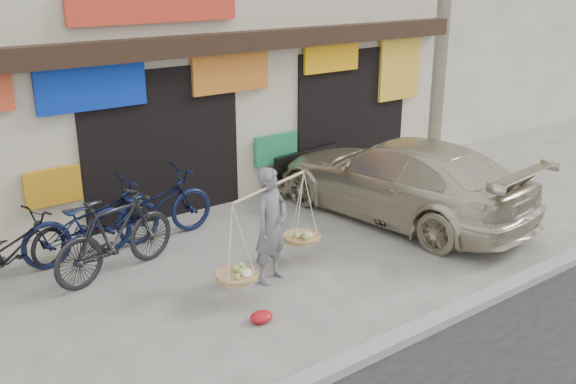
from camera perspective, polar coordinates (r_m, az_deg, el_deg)
ground at (r=9.22m, az=-0.69°, el=-8.55°), size 70.00×70.00×0.00m
kerb at (r=7.89m, az=8.17°, el=-13.53°), size 70.00×0.25×0.12m
shophouse_block at (r=13.89m, az=-17.15°, el=14.94°), size 14.00×6.32×7.00m
neighbor_east at (r=22.82m, az=17.20°, el=15.72°), size 12.00×7.00×6.40m
street_vendor at (r=9.14m, az=-1.52°, el=-3.34°), size 2.06×1.07×1.71m
bike_0 at (r=9.98m, az=-23.38°, el=-4.88°), size 1.98×1.33×0.98m
bike_1 at (r=9.70m, az=-15.09°, el=-3.73°), size 2.15×1.06×1.24m
bike_2 at (r=10.77m, az=-12.12°, el=-1.34°), size 2.27×0.86×1.18m
bike_3 at (r=10.44m, az=-16.97°, el=-2.46°), size 2.27×0.86×1.18m
suv at (r=11.71m, az=9.82°, el=1.18°), size 2.61×5.19×1.45m
red_bag at (r=8.40m, az=-2.37°, el=-11.02°), size 0.31×0.25×0.14m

